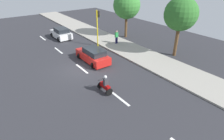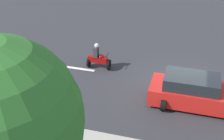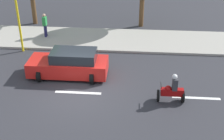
% 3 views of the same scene
% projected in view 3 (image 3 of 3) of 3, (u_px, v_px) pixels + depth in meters
% --- Properties ---
extents(ground_plane, '(40.00, 60.00, 0.10)m').
position_uv_depth(ground_plane, '(78.00, 94.00, 15.92)').
color(ground_plane, '#2D2D33').
extents(sidewalk, '(4.00, 60.00, 0.15)m').
position_uv_depth(sidewalk, '(96.00, 39.00, 21.99)').
color(sidewalk, '#9E998E').
rests_on(sidewalk, ground).
extents(lane_stripe_north, '(0.20, 2.40, 0.01)m').
position_uv_depth(lane_stripe_north, '(196.00, 98.00, 15.46)').
color(lane_stripe_north, white).
rests_on(lane_stripe_north, ground).
extents(lane_stripe_mid, '(0.20, 2.40, 0.01)m').
position_uv_depth(lane_stripe_mid, '(78.00, 93.00, 15.89)').
color(lane_stripe_mid, white).
rests_on(lane_stripe_mid, ground).
extents(car_red, '(2.19, 4.39, 1.52)m').
position_uv_depth(car_red, '(70.00, 64.00, 17.18)').
color(car_red, red).
rests_on(car_red, ground).
extents(motorcycle, '(0.60, 1.30, 1.53)m').
position_uv_depth(motorcycle, '(172.00, 90.00, 14.90)').
color(motorcycle, black).
rests_on(motorcycle, ground).
extents(pedestrian_near_signal, '(0.40, 0.24, 1.69)m').
position_uv_depth(pedestrian_near_signal, '(45.00, 24.00, 21.83)').
color(pedestrian_near_signal, '#1E1E4C').
rests_on(pedestrian_near_signal, sidewalk).
extents(traffic_light_corner, '(0.49, 0.24, 4.50)m').
position_uv_depth(traffic_light_corner, '(17.00, 8.00, 19.08)').
color(traffic_light_corner, yellow).
rests_on(traffic_light_corner, ground).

